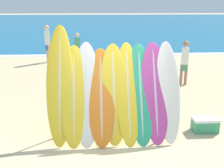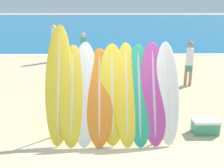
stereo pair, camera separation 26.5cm
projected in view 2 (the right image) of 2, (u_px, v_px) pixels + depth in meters
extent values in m
plane|color=#CCB789|center=(118.00, 153.00, 5.11)|extent=(160.00, 160.00, 0.00)
cube|color=#146693|center=(108.00, 22.00, 43.37)|extent=(120.00, 60.00, 0.00)
cube|color=white|center=(111.00, 55.00, 14.98)|extent=(120.00, 0.60, 0.01)
cylinder|color=gray|center=(53.00, 117.00, 5.60)|extent=(0.04, 0.04, 0.93)
cylinder|color=gray|center=(172.00, 116.00, 5.65)|extent=(0.04, 0.04, 0.93)
cylinder|color=gray|center=(113.00, 97.00, 5.50)|extent=(2.60, 0.04, 0.04)
cylinder|color=gray|center=(113.00, 131.00, 5.73)|extent=(2.60, 0.04, 0.04)
ellipsoid|color=yellow|center=(59.00, 84.00, 5.49)|extent=(0.56, 1.13, 2.37)
ellipsoid|color=beige|center=(59.00, 84.00, 5.49)|extent=(0.10, 1.09, 2.28)
ellipsoid|color=yellow|center=(72.00, 94.00, 5.46)|extent=(0.57, 1.10, 1.96)
ellipsoid|color=beige|center=(72.00, 94.00, 5.46)|extent=(0.10, 1.07, 1.88)
ellipsoid|color=silver|center=(85.00, 93.00, 5.48)|extent=(0.57, 1.12, 2.01)
ellipsoid|color=silver|center=(85.00, 93.00, 5.48)|extent=(0.10, 1.08, 1.94)
ellipsoid|color=orange|center=(99.00, 96.00, 5.46)|extent=(0.60, 1.10, 1.88)
ellipsoid|color=beige|center=(99.00, 96.00, 5.46)|extent=(0.11, 1.07, 1.81)
ellipsoid|color=yellow|center=(112.00, 93.00, 5.48)|extent=(0.60, 0.97, 1.98)
ellipsoid|color=beige|center=(112.00, 93.00, 5.48)|extent=(0.11, 0.94, 1.91)
ellipsoid|color=yellow|center=(127.00, 93.00, 5.49)|extent=(0.52, 1.16, 2.00)
ellipsoid|color=beige|center=(127.00, 93.00, 5.49)|extent=(0.09, 1.13, 1.92)
ellipsoid|color=#289E70|center=(139.00, 94.00, 5.49)|extent=(0.57, 1.12, 1.97)
ellipsoid|color=#9AC3B3|center=(139.00, 94.00, 5.49)|extent=(0.10, 1.09, 1.90)
ellipsoid|color=#B23D8E|center=(154.00, 92.00, 5.49)|extent=(0.59, 1.08, 2.02)
ellipsoid|color=#CAA1BE|center=(154.00, 92.00, 5.49)|extent=(0.11, 1.05, 1.94)
ellipsoid|color=silver|center=(167.00, 92.00, 5.49)|extent=(0.51, 1.00, 2.03)
ellipsoid|color=silver|center=(167.00, 92.00, 5.49)|extent=(0.09, 0.97, 1.95)
cylinder|color=beige|center=(82.00, 57.00, 12.47)|extent=(0.10, 0.10, 0.72)
cylinder|color=beige|center=(85.00, 57.00, 12.56)|extent=(0.10, 0.10, 0.72)
cube|color=gold|center=(84.00, 52.00, 12.44)|extent=(0.24, 0.22, 0.22)
cube|color=#42996B|center=(83.00, 44.00, 12.33)|extent=(0.26, 0.25, 0.56)
sphere|color=beige|center=(83.00, 35.00, 12.21)|extent=(0.20, 0.20, 0.20)
cylinder|color=beige|center=(56.00, 53.00, 13.04)|extent=(0.12, 0.12, 0.86)
cylinder|color=beige|center=(54.00, 53.00, 13.19)|extent=(0.12, 0.12, 0.86)
cube|color=#385693|center=(55.00, 47.00, 13.03)|extent=(0.26, 0.29, 0.26)
cube|color=white|center=(54.00, 38.00, 12.89)|extent=(0.29, 0.31, 0.67)
sphere|color=beige|center=(53.00, 27.00, 12.75)|extent=(0.24, 0.24, 0.24)
cylinder|color=#A87A5B|center=(190.00, 75.00, 9.22)|extent=(0.10, 0.10, 0.75)
cylinder|color=#A87A5B|center=(186.00, 75.00, 9.24)|extent=(0.10, 0.10, 0.75)
cube|color=#478466|center=(189.00, 68.00, 9.16)|extent=(0.23, 0.16, 0.22)
cube|color=white|center=(190.00, 57.00, 9.04)|extent=(0.25, 0.18, 0.58)
sphere|color=#A87A5B|center=(191.00, 44.00, 8.91)|extent=(0.21, 0.21, 0.21)
cube|color=#389366|center=(205.00, 128.00, 5.86)|extent=(0.55, 0.31, 0.27)
cube|color=white|center=(206.00, 121.00, 5.81)|extent=(0.58, 0.32, 0.06)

